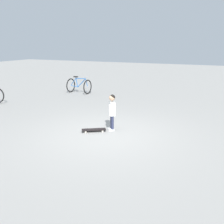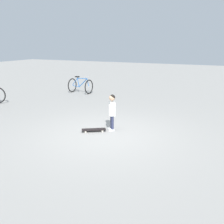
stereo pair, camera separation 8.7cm
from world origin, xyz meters
name	(u,v)px [view 1 (the left image)]	position (x,y,z in m)	size (l,w,h in m)	color
ground_plane	(106,135)	(0.00, 0.00, 0.00)	(50.00, 50.00, 0.00)	gray
child_person	(112,108)	(0.44, 0.02, 0.66)	(0.40, 0.27, 1.06)	#2D3351
skateboard	(94,130)	(0.11, 0.44, 0.06)	(0.53, 0.68, 0.07)	black
bicycle_near	(79,86)	(4.96, 3.90, 0.38)	(0.77, 1.11, 0.85)	black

